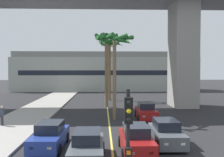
% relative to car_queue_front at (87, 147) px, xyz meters
% --- Properties ---
extents(lane_stripe_center, '(0.14, 56.00, 0.01)m').
position_rel_car_queue_front_xyz_m(lane_stripe_center, '(1.37, 12.03, -0.72)').
color(lane_stripe_center, '#DBCC4C').
rests_on(lane_stripe_center, ground).
extents(pier_building_backdrop, '(39.81, 8.04, 8.44)m').
position_rel_car_queue_front_xyz_m(pier_building_backdrop, '(1.37, 43.89, 3.44)').
color(pier_building_backdrop, '#ADB2A8').
rests_on(pier_building_backdrop, ground).
extents(car_queue_front, '(1.84, 4.10, 1.56)m').
position_rel_car_queue_front_xyz_m(car_queue_front, '(0.00, 0.00, 0.00)').
color(car_queue_front, '#4C5156').
rests_on(car_queue_front, ground).
extents(car_queue_second, '(1.89, 4.13, 1.56)m').
position_rel_car_queue_front_xyz_m(car_queue_second, '(4.93, 11.01, 0.00)').
color(car_queue_second, maroon).
rests_on(car_queue_second, ground).
extents(car_queue_third, '(1.86, 4.11, 1.56)m').
position_rel_car_queue_front_xyz_m(car_queue_third, '(2.72, 1.28, 0.00)').
color(car_queue_third, maroon).
rests_on(car_queue_third, ground).
extents(car_queue_fourth, '(1.90, 4.13, 1.56)m').
position_rel_car_queue_front_xyz_m(car_queue_fourth, '(4.84, 2.74, 0.00)').
color(car_queue_fourth, '#4C5156').
rests_on(car_queue_fourth, ground).
extents(car_queue_fifth, '(1.96, 4.16, 1.56)m').
position_rel_car_queue_front_xyz_m(car_queue_fifth, '(-2.38, 2.25, 0.00)').
color(car_queue_fifth, navy).
rests_on(car_queue_fifth, ground).
extents(traffic_light_median_near, '(0.24, 0.37, 4.20)m').
position_rel_car_queue_front_xyz_m(traffic_light_median_near, '(1.56, -5.87, 1.99)').
color(traffic_light_median_near, black).
rests_on(traffic_light_median_near, ground).
extents(palm_tree_near_median, '(3.10, 3.12, 9.05)m').
position_rel_car_queue_front_xyz_m(palm_tree_near_median, '(1.83, 25.90, 6.26)').
color(palm_tree_near_median, brown).
rests_on(palm_tree_near_median, ground).
extents(palm_tree_mid_median, '(3.72, 3.69, 8.08)m').
position_rel_car_queue_front_xyz_m(palm_tree_mid_median, '(1.92, 10.93, 6.15)').
color(palm_tree_mid_median, brown).
rests_on(palm_tree_mid_median, ground).
extents(palm_tree_far_median, '(2.96, 3.00, 9.21)m').
position_rel_car_queue_front_xyz_m(palm_tree_far_median, '(1.28, 18.43, 6.33)').
color(palm_tree_far_median, brown).
rests_on(palm_tree_far_median, ground).
extents(pedestrian_near_crosswalk, '(0.34, 0.22, 1.62)m').
position_rel_car_queue_front_xyz_m(pedestrian_near_crosswalk, '(-7.45, 7.98, 0.28)').
color(pedestrian_near_crosswalk, '#2D2D38').
rests_on(pedestrian_near_crosswalk, sidewalk_left).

